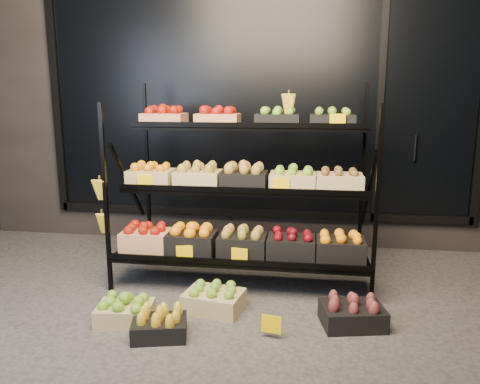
% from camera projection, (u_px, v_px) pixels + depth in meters
% --- Properties ---
extents(ground, '(24.00, 24.00, 0.00)m').
position_uv_depth(ground, '(232.00, 308.00, 3.47)').
color(ground, '#514F4C').
rests_on(ground, ground).
extents(building, '(6.00, 2.08, 3.50)m').
position_uv_depth(building, '(266.00, 78.00, 5.62)').
color(building, '#2D2826').
rests_on(building, ground).
extents(display_rack, '(2.18, 1.02, 1.68)m').
position_uv_depth(display_rack, '(242.00, 189.00, 3.90)').
color(display_rack, black).
rests_on(display_rack, ground).
extents(tag_floor_b, '(0.13, 0.01, 0.12)m').
position_uv_depth(tag_floor_b, '(271.00, 330.00, 3.03)').
color(tag_floor_b, '#FFC600').
rests_on(tag_floor_b, ground).
extents(floor_crate_left, '(0.40, 0.32, 0.19)m').
position_uv_depth(floor_crate_left, '(125.00, 310.00, 3.24)').
color(floor_crate_left, tan).
rests_on(floor_crate_left, ground).
extents(floor_crate_midleft, '(0.40, 0.33, 0.18)m').
position_uv_depth(floor_crate_midleft, '(159.00, 324.00, 3.05)').
color(floor_crate_midleft, black).
rests_on(floor_crate_midleft, ground).
extents(floor_crate_midright, '(0.46, 0.37, 0.21)m').
position_uv_depth(floor_crate_midright, '(214.00, 298.00, 3.42)').
color(floor_crate_midright, tan).
rests_on(floor_crate_midright, ground).
extents(floor_crate_right, '(0.47, 0.38, 0.21)m').
position_uv_depth(floor_crate_right, '(353.00, 312.00, 3.19)').
color(floor_crate_right, black).
rests_on(floor_crate_right, ground).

